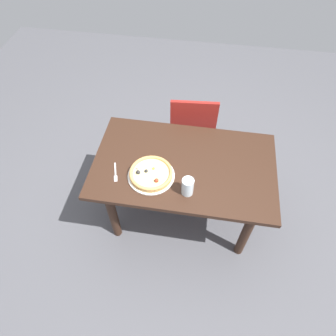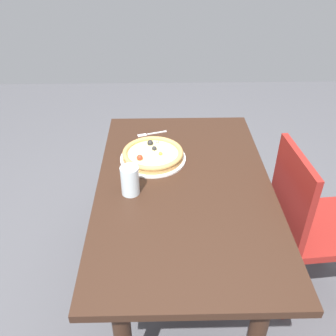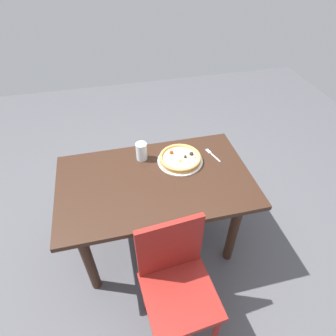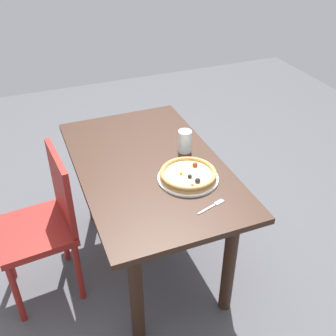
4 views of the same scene
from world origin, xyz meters
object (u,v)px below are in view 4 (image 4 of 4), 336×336
at_px(chair_near, 45,222).
at_px(plate, 188,178).
at_px(dining_table, 150,181).
at_px(drinking_glass, 185,141).
at_px(pizza, 188,174).
at_px(fork, 213,206).

bearing_deg(chair_near, plate, -111.15).
bearing_deg(dining_table, drinking_glass, 101.63).
relative_size(pizza, fork, 1.84).
relative_size(chair_near, fork, 5.52).
height_order(dining_table, drinking_glass, drinking_glass).
bearing_deg(fork, pizza, 77.54).
height_order(dining_table, fork, fork).
height_order(plate, pizza, pizza).
xyz_separation_m(chair_near, fork, (0.47, 0.77, 0.24)).
distance_m(pizza, fork, 0.25).
xyz_separation_m(dining_table, plate, (0.21, 0.14, 0.13)).
relative_size(pizza, drinking_glass, 2.26).
relative_size(plate, pizza, 1.08).
bearing_deg(fork, plate, 77.62).
height_order(chair_near, drinking_glass, chair_near).
distance_m(pizza, drinking_glass, 0.28).
bearing_deg(drinking_glass, fork, -8.14).
distance_m(fork, drinking_glass, 0.52).
relative_size(chair_near, plate, 2.77).
xyz_separation_m(pizza, fork, (0.25, 0.02, -0.03)).
xyz_separation_m(dining_table, chair_near, (-0.01, -0.61, -0.11)).
bearing_deg(drinking_glass, chair_near, -87.07).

